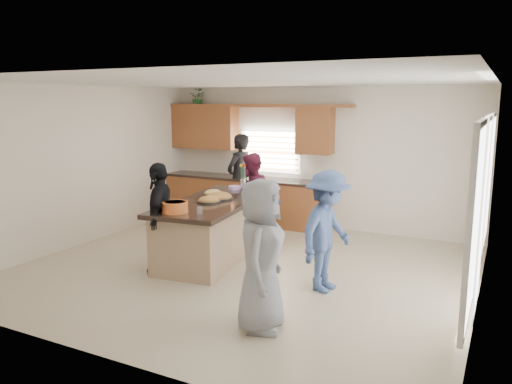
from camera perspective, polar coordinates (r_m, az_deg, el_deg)
The scene contains 18 objects.
floor at distance 7.71m, azimuth -1.28°, elevation -8.75°, with size 6.50×6.50×0.00m, color tan.
room_shell at distance 7.31m, azimuth -1.34°, elevation 5.48°, with size 6.52×6.02×2.81m.
back_cabinetry at distance 10.51m, azimuth -1.30°, elevation 1.54°, with size 4.08×0.66×2.46m.
right_wall_glazing at distance 6.39m, azimuth 24.39°, elevation -1.22°, with size 0.06×4.00×2.25m.
island at distance 8.18m, azimuth -4.66°, elevation -4.33°, with size 1.46×2.82×0.95m.
platter_front at distance 7.88m, azimuth -5.39°, elevation -0.99°, with size 0.38×0.38×0.15m.
platter_mid at distance 8.15m, azimuth -4.13°, elevation -0.60°, with size 0.43×0.43×0.18m.
platter_back at distance 8.50m, azimuth -4.93°, elevation -0.16°, with size 0.33×0.33×0.13m.
salad_bowl at distance 7.23m, azimuth -9.24°, elevation -1.64°, with size 0.37×0.37×0.16m.
clear_cup at distance 7.08m, azimuth -6.46°, elevation -2.13°, with size 0.08×0.08×0.10m, color white.
plate_stack at distance 9.03m, azimuth -2.47°, elevation 0.50°, with size 0.22×0.22×0.06m, color #C094D8.
flower_vase at distance 9.09m, azimuth -1.42°, elevation 1.92°, with size 0.14×0.14×0.45m.
potted_plant at distance 11.07m, azimuth -6.61°, elevation 10.65°, with size 0.35×0.30×0.39m, color #2C6F2D.
woman_left_back at distance 10.42m, azimuth -1.92°, elevation 1.56°, with size 0.68×0.44×1.86m, color black.
woman_left_mid at distance 9.14m, azimuth -0.55°, elevation -0.52°, with size 0.78×0.60×1.60m, color maroon.
woman_left_front at distance 7.49m, azimuth -10.87°, elevation -2.92°, with size 0.97×0.40×1.65m, color black.
woman_right_back at distance 6.70m, azimuth 8.11°, elevation -4.48°, with size 1.06×0.61×1.64m, color #3C5283.
woman_right_front at distance 5.51m, azimuth 0.58°, elevation -7.26°, with size 0.83×0.54×1.71m, color gray.
Camera 1 is at (3.45, -6.41, 2.52)m, focal length 35.00 mm.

